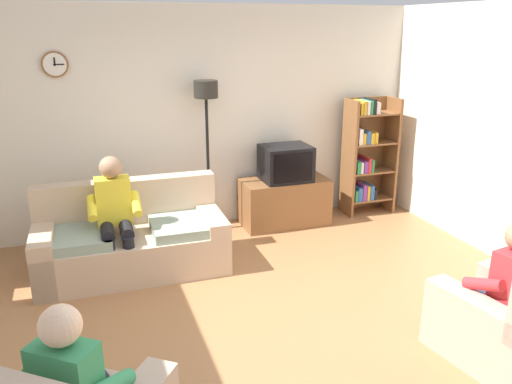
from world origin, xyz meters
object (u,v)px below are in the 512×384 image
Objects in this scene: tv_stand at (284,202)px; person_in_right_armchair at (502,282)px; armchair_near_bookshelf at (506,324)px; bookshelf at (366,155)px; couch at (132,242)px; floor_lamp at (207,115)px; person_in_left_armchair at (80,382)px; tv at (286,163)px; person_on_couch at (115,212)px.

tv_stand is 3.14m from person_in_right_armchair.
bookshelf is at bearing 78.11° from armchair_near_bookshelf.
tv_stand is (2.00, 0.70, -0.02)m from couch.
person_in_left_armchair is at bearing -115.18° from floor_lamp.
tv is 0.54× the size of person_in_right_armchair.
person_in_left_armchair is at bearing -99.03° from person_on_couch.
couch is 1.23× the size of bookshelf.
person_in_left_armchair is at bearing -179.00° from armchair_near_bookshelf.
bookshelf is (3.20, 0.76, 0.49)m from couch.
floor_lamp is at bearing 114.42° from armchair_near_bookshelf.
person_in_left_armchair is (-0.38, -2.42, -0.09)m from person_on_couch.
tv_stand is at bearing 90.00° from tv.
person_in_left_armchair is (-2.53, -3.23, 0.31)m from tv_stand.
tv is 1.16m from floor_lamp.
person_on_couch reaches higher than person_in_right_armchair.
tv reaches higher than armchair_near_bookshelf.
armchair_near_bookshelf is at bearing -65.58° from floor_lamp.
floor_lamp is at bearing 37.60° from couch.
tv is at bearing -175.61° from bookshelf.
person_on_couch is (-1.18, -0.91, -0.75)m from floor_lamp.
tv_stand is 0.98× the size of person_in_right_armchair.
couch is 1.54× the size of person_on_couch.
bookshelf is 1.26× the size of person_on_couch.
bookshelf is (1.20, 0.09, -0.02)m from tv.
floor_lamp is 3.61m from person_in_right_armchair.
couch is at bearing 136.35° from person_in_right_armchair.
armchair_near_bookshelf is 3.59m from person_on_couch.
person_in_right_armchair reaches higher than armchair_near_bookshelf.
person_in_right_armchair is (-0.70, -3.15, -0.19)m from bookshelf.
bookshelf is at bearing 41.44° from person_in_left_armchair.
person_in_right_armchair is at bearing -40.69° from person_on_couch.
tv is 0.48× the size of person_on_couch.
tv is 0.60× the size of armchair_near_bookshelf.
tv reaches higher than couch.
couch is 2.17m from tv.
tv is 0.54× the size of person_in_left_armchair.
floor_lamp reaches higher than person_in_right_armchair.
person_in_right_armchair is (0.51, -3.06, -0.21)m from tv.
bookshelf reaches higher than couch.
person_in_left_armchair is at bearing -138.56° from bookshelf.
floor_lamp is 1.67m from person_on_couch.
person_in_right_armchair reaches higher than tv_stand.
person_in_right_armchair is (3.03, 0.14, 0.00)m from person_in_left_armchair.
person_on_couch is (-2.14, -0.81, 0.40)m from tv_stand.
armchair_near_bookshelf is at bearing -41.61° from person_on_couch.
bookshelf is at bearing 14.64° from person_on_couch.
person_in_left_armchair reaches higher than tv.
tv is at bearing 99.39° from person_in_right_armchair.
person_on_couch is at bearing -159.96° from tv.
person_in_left_armchair is (-1.56, -3.33, -0.85)m from floor_lamp.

